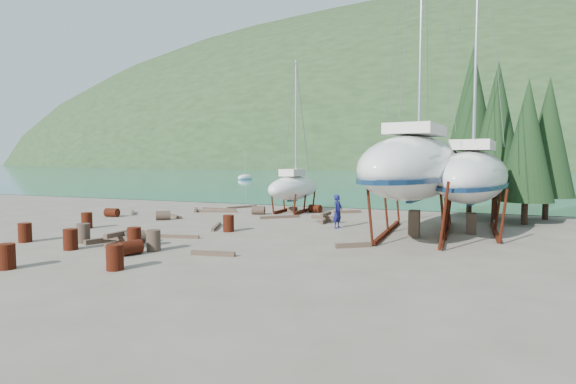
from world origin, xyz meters
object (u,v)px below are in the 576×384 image
at_px(large_sailboat_far, 472,176).
at_px(small_sailboat_shore, 294,187).
at_px(worker, 338,211).
at_px(large_sailboat_near, 417,167).

height_order(large_sailboat_far, small_sailboat_shore, large_sailboat_far).
relative_size(large_sailboat_far, small_sailboat_shore, 1.65).
relative_size(large_sailboat_far, worker, 9.70).
height_order(small_sailboat_shore, worker, small_sailboat_shore).
relative_size(large_sailboat_near, worker, 11.43).
relative_size(small_sailboat_shore, worker, 5.89).
bearing_deg(large_sailboat_far, worker, -162.37).
height_order(large_sailboat_far, worker, large_sailboat_far).
bearing_deg(small_sailboat_shore, worker, -46.52).
height_order(large_sailboat_near, worker, large_sailboat_near).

